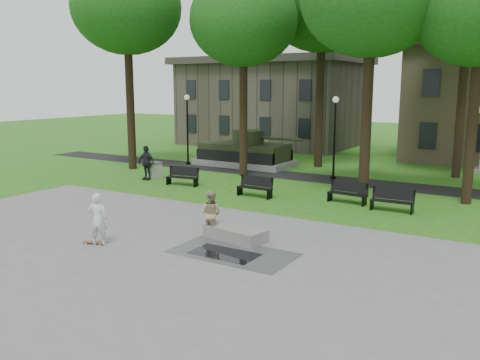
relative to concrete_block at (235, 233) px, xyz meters
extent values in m
plane|color=#2B5C15|center=(-1.94, 0.77, -0.24)|extent=(120.00, 120.00, 0.00)
cube|color=gray|center=(-1.94, -4.23, -0.23)|extent=(22.00, 16.00, 0.02)
cube|color=black|center=(-1.94, 12.77, -0.24)|extent=(44.00, 2.60, 0.01)
cube|color=#4C443D|center=(-12.94, 27.27, 3.35)|extent=(15.00, 10.00, 7.20)
cylinder|color=black|center=(-13.94, 9.77, 4.24)|extent=(0.52, 0.52, 8.96)
ellipsoid|color=#184810|center=(-13.94, 9.77, 9.84)|extent=(6.80, 6.80, 5.78)
cylinder|color=black|center=(-6.44, 11.27, 3.75)|extent=(0.48, 0.48, 8.00)
ellipsoid|color=#184810|center=(-6.44, 11.27, 8.76)|extent=(6.20, 6.20, 5.27)
cylinder|color=black|center=(1.56, 9.27, 3.92)|extent=(0.50, 0.50, 8.32)
cylinder|color=black|center=(6.06, 10.27, 3.59)|extent=(0.46, 0.46, 7.68)
cylinder|color=black|center=(-3.94, 16.77, 4.39)|extent=(0.54, 0.54, 9.28)
ellipsoid|color=#184810|center=(-3.94, 16.77, 10.20)|extent=(7.20, 7.20, 6.12)
cylinder|color=black|center=(4.56, 17.27, 4.08)|extent=(0.50, 0.50, 8.64)
ellipsoid|color=#184810|center=(4.56, 17.27, 9.47)|extent=(6.40, 6.40, 5.44)
cylinder|color=black|center=(-11.94, 13.07, 1.96)|extent=(0.12, 0.12, 4.40)
sphere|color=silver|center=(-11.94, 13.07, 4.30)|extent=(0.36, 0.36, 0.36)
cylinder|color=black|center=(-11.94, 13.07, -0.16)|extent=(0.32, 0.32, 0.16)
cylinder|color=black|center=(-1.44, 13.07, 1.96)|extent=(0.12, 0.12, 4.40)
sphere|color=silver|center=(-1.44, 13.07, 4.30)|extent=(0.36, 0.36, 0.36)
cylinder|color=black|center=(-1.44, 13.07, -0.16)|extent=(0.32, 0.32, 0.16)
cube|color=gray|center=(-8.44, 14.77, -0.04)|extent=(6.50, 3.40, 0.40)
cube|color=#2B351B|center=(-8.44, 14.77, 0.70)|extent=(5.80, 2.80, 1.10)
cube|color=black|center=(-8.44, 13.42, 0.51)|extent=(5.80, 0.35, 0.70)
cube|color=black|center=(-8.44, 16.12, 0.51)|extent=(5.80, 0.35, 0.70)
cylinder|color=#2B351B|center=(-8.14, 14.77, 1.71)|extent=(2.10, 2.10, 0.90)
cylinder|color=#2B351B|center=(-5.84, 14.77, 1.71)|extent=(3.20, 0.18, 0.18)
cube|color=black|center=(0.49, -1.47, -0.22)|extent=(2.20, 1.20, 0.00)
cube|color=gray|center=(0.00, 0.00, 0.00)|extent=(2.33, 1.33, 0.45)
cube|color=brown|center=(-3.83, -2.93, -0.19)|extent=(0.80, 0.43, 0.07)
imported|color=silver|center=(-3.62, -2.90, 0.67)|extent=(0.77, 0.67, 1.79)
imported|color=tan|center=(-0.96, -0.10, 0.61)|extent=(0.85, 0.69, 1.66)
imported|color=black|center=(-10.50, 7.24, 0.74)|extent=(1.17, 0.53, 1.96)
cube|color=black|center=(-7.68, 6.90, 0.21)|extent=(1.84, 0.66, 0.05)
cube|color=black|center=(-7.68, 7.12, 0.51)|extent=(1.81, 0.36, 0.50)
cube|color=black|center=(-8.53, 6.90, -0.02)|extent=(0.11, 0.45, 0.45)
cube|color=black|center=(-6.83, 6.90, -0.02)|extent=(0.11, 0.45, 0.45)
cube|color=black|center=(-2.91, 6.44, 0.21)|extent=(1.82, 0.52, 0.05)
cube|color=black|center=(-2.91, 6.66, 0.51)|extent=(1.80, 0.22, 0.50)
cube|color=black|center=(-3.76, 6.44, -0.02)|extent=(0.08, 0.45, 0.45)
cube|color=black|center=(-2.06, 6.44, -0.02)|extent=(0.08, 0.45, 0.45)
cube|color=black|center=(1.38, 7.45, 0.21)|extent=(1.83, 0.61, 0.05)
cube|color=black|center=(1.38, 7.67, 0.51)|extent=(1.81, 0.32, 0.50)
cube|color=black|center=(0.53, 7.45, -0.02)|extent=(0.10, 0.45, 0.45)
cube|color=black|center=(2.23, 7.45, -0.02)|extent=(0.10, 0.45, 0.45)
cube|color=black|center=(3.56, 6.94, 0.21)|extent=(1.81, 0.49, 0.05)
cube|color=black|center=(3.56, 7.16, 0.51)|extent=(1.80, 0.19, 0.50)
cube|color=black|center=(2.71, 6.94, -0.02)|extent=(0.07, 0.45, 0.45)
cube|color=black|center=(4.41, 6.94, -0.02)|extent=(0.07, 0.45, 0.45)
cube|color=gray|center=(-10.34, 7.79, 0.21)|extent=(0.75, 0.75, 0.90)
cube|color=#4C4C4C|center=(-10.34, 7.79, 0.69)|extent=(0.82, 0.82, 0.06)
camera|label=1|loc=(9.00, -14.47, 5.06)|focal=38.00mm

